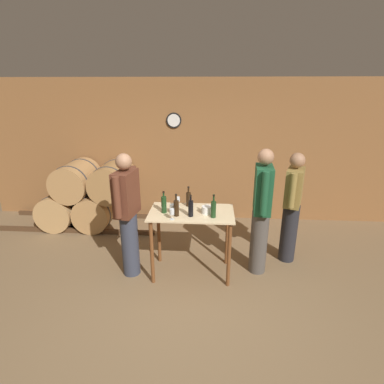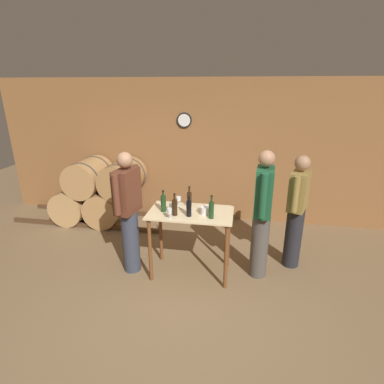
# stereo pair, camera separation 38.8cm
# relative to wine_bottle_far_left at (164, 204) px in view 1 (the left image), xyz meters

# --- Properties ---
(ground_plane) EXTENTS (14.00, 14.00, 0.00)m
(ground_plane) POSITION_rel_wine_bottle_far_left_xyz_m (0.33, -0.70, -1.07)
(ground_plane) COLOR brown
(back_wall) EXTENTS (8.40, 0.08, 2.70)m
(back_wall) POSITION_rel_wine_bottle_far_left_xyz_m (0.33, 2.03, 0.28)
(back_wall) COLOR brown
(back_wall) RESTS_ON ground_plane
(barrel_rack) EXTENTS (2.99, 0.89, 1.25)m
(barrel_rack) POSITION_rel_wine_bottle_far_left_xyz_m (-1.71, 1.49, -0.46)
(barrel_rack) COLOR #4C331E
(barrel_rack) RESTS_ON ground_plane
(tasting_table) EXTENTS (1.14, 0.66, 0.95)m
(tasting_table) POSITION_rel_wine_bottle_far_left_xyz_m (0.36, 0.04, -0.31)
(tasting_table) COLOR beige
(tasting_table) RESTS_ON ground_plane
(wine_bottle_far_left) EXTENTS (0.07, 0.07, 0.30)m
(wine_bottle_far_left) POSITION_rel_wine_bottle_far_left_xyz_m (0.00, 0.00, 0.00)
(wine_bottle_far_left) COLOR #193819
(wine_bottle_far_left) RESTS_ON tasting_table
(wine_bottle_left) EXTENTS (0.07, 0.07, 0.30)m
(wine_bottle_left) POSITION_rel_wine_bottle_far_left_xyz_m (0.18, -0.09, -0.00)
(wine_bottle_left) COLOR black
(wine_bottle_left) RESTS_ON tasting_table
(wine_bottle_center) EXTENTS (0.07, 0.07, 0.29)m
(wine_bottle_center) POSITION_rel_wine_bottle_far_left_xyz_m (0.31, 0.25, -0.01)
(wine_bottle_center) COLOR black
(wine_bottle_center) RESTS_ON tasting_table
(wine_bottle_right) EXTENTS (0.07, 0.07, 0.29)m
(wine_bottle_right) POSITION_rel_wine_bottle_far_left_xyz_m (0.36, -0.09, -0.00)
(wine_bottle_right) COLOR black
(wine_bottle_right) RESTS_ON tasting_table
(wine_bottle_far_right) EXTENTS (0.07, 0.07, 0.31)m
(wine_bottle_far_right) POSITION_rel_wine_bottle_far_left_xyz_m (0.66, -0.11, -0.00)
(wine_bottle_far_right) COLOR #193819
(wine_bottle_far_right) RESTS_ON tasting_table
(wine_glass_near_left) EXTENTS (0.07, 0.07, 0.12)m
(wine_glass_near_left) POSITION_rel_wine_bottle_far_left_xyz_m (0.11, -0.01, -0.03)
(wine_glass_near_left) COLOR silver
(wine_glass_near_left) RESTS_ON tasting_table
(wine_glass_near_center) EXTENTS (0.06, 0.06, 0.14)m
(wine_glass_near_center) POSITION_rel_wine_bottle_far_left_xyz_m (0.13, -0.21, -0.02)
(wine_glass_near_center) COLOR silver
(wine_glass_near_center) RESTS_ON tasting_table
(wine_glass_near_right) EXTENTS (0.06, 0.06, 0.14)m
(wine_glass_near_right) POSITION_rel_wine_bottle_far_left_xyz_m (0.16, 0.23, -0.02)
(wine_glass_near_right) COLOR silver
(wine_glass_near_right) RESTS_ON tasting_table
(ice_bucket) EXTENTS (0.13, 0.13, 0.10)m
(ice_bucket) POSITION_rel_wine_bottle_far_left_xyz_m (0.57, 0.01, -0.07)
(ice_bucket) COLOR white
(ice_bucket) RESTS_ON tasting_table
(person_host) EXTENTS (0.34, 0.56, 1.68)m
(person_host) POSITION_rel_wine_bottle_far_left_xyz_m (1.81, 0.50, -0.18)
(person_host) COLOR #232328
(person_host) RESTS_ON ground_plane
(person_visitor_with_scarf) EXTENTS (0.29, 0.58, 1.75)m
(person_visitor_with_scarf) POSITION_rel_wine_bottle_far_left_xyz_m (-0.49, -0.03, -0.14)
(person_visitor_with_scarf) COLOR #333847
(person_visitor_with_scarf) RESTS_ON ground_plane
(person_visitor_bearded) EXTENTS (0.25, 0.59, 1.80)m
(person_visitor_bearded) POSITION_rel_wine_bottle_far_left_xyz_m (1.31, 0.16, -0.11)
(person_visitor_bearded) COLOR #4C4742
(person_visitor_bearded) RESTS_ON ground_plane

